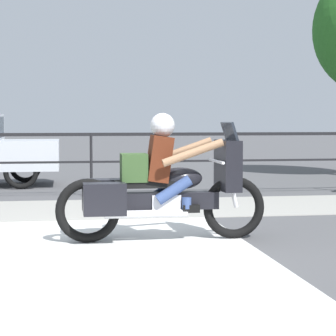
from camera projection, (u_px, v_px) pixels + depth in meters
The scene contains 5 objects.
ground_plane at pixel (110, 251), 7.14m from camera, with size 120.00×120.00×0.00m, color #4C4C4F.
sidewalk_band at pixel (96, 209), 10.49m from camera, with size 44.00×2.40×0.01m, color #99968E.
crosswalk_band at pixel (100, 254), 6.93m from camera, with size 3.47×6.00×0.01m, color silver.
fence_railing at pixel (91, 147), 12.05m from camera, with size 36.00×0.05×1.20m.
motorcycle at pixel (162, 184), 7.70m from camera, with size 2.50×0.76×1.51m.
Camera 1 is at (-0.48, -7.07, 1.42)m, focal length 70.00 mm.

